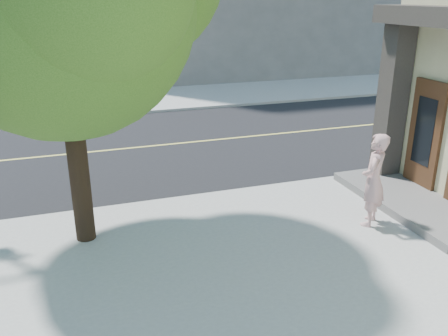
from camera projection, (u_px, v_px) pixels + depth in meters
name	position (u px, v px, depth m)	size (l,w,h in m)	color
road_ew	(2.00, 161.00, 14.00)	(140.00, 9.00, 0.01)	black
sidewalk_ne	(235.00, 64.00, 33.14)	(29.00, 25.00, 0.12)	#A6A6A1
man_on_phone	(373.00, 180.00, 9.61)	(0.71, 0.47, 1.95)	#D8A09E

